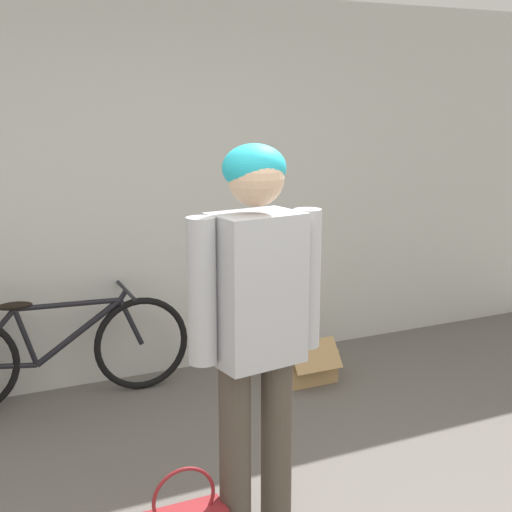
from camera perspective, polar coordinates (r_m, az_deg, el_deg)
name	(u,v)px	position (r m, az deg, el deg)	size (l,w,h in m)	color
wall_back	(127,192)	(4.86, -10.30, 5.08)	(8.00, 0.07, 2.60)	silver
person	(256,310)	(2.95, -0.01, -4.31)	(0.59, 0.30, 1.74)	#4C4238
bicycle	(57,351)	(4.73, -15.62, -7.35)	(1.72, 0.46, 0.71)	black
cardboard_box	(301,360)	(5.04, 3.60, -8.33)	(0.37, 0.49, 0.32)	tan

